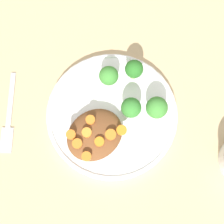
# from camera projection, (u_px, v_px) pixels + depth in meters

# --- Properties ---
(ground_plane) EXTENTS (4.00, 4.00, 0.00)m
(ground_plane) POSITION_uv_depth(u_px,v_px,m) (112.00, 116.00, 0.77)
(ground_plane) COLOR tan
(plate) EXTENTS (0.27, 0.27, 0.02)m
(plate) POSITION_uv_depth(u_px,v_px,m) (112.00, 115.00, 0.76)
(plate) COLOR white
(plate) RESTS_ON ground_plane
(stew_mound) EXTENTS (0.12, 0.10, 0.03)m
(stew_mound) POSITION_uv_depth(u_px,v_px,m) (95.00, 135.00, 0.73)
(stew_mound) COLOR brown
(stew_mound) RESTS_ON plate
(broccoli_floret_0) EXTENTS (0.04, 0.04, 0.06)m
(broccoli_floret_0) POSITION_uv_depth(u_px,v_px,m) (157.00, 108.00, 0.73)
(broccoli_floret_0) COLOR #7FA85B
(broccoli_floret_0) RESTS_ON plate
(broccoli_floret_1) EXTENTS (0.04, 0.04, 0.05)m
(broccoli_floret_1) POSITION_uv_depth(u_px,v_px,m) (134.00, 69.00, 0.75)
(broccoli_floret_1) COLOR #7FA85B
(broccoli_floret_1) RESTS_ON plate
(broccoli_floret_2) EXTENTS (0.04, 0.04, 0.05)m
(broccoli_floret_2) POSITION_uv_depth(u_px,v_px,m) (109.00, 76.00, 0.75)
(broccoli_floret_2) COLOR #759E51
(broccoli_floret_2) RESTS_ON plate
(broccoli_floret_3) EXTENTS (0.04, 0.04, 0.05)m
(broccoli_floret_3) POSITION_uv_depth(u_px,v_px,m) (131.00, 108.00, 0.73)
(broccoli_floret_3) COLOR #7FA85B
(broccoli_floret_3) RESTS_ON plate
(carrot_slice_0) EXTENTS (0.02, 0.02, 0.01)m
(carrot_slice_0) POSITION_uv_depth(u_px,v_px,m) (90.00, 120.00, 0.71)
(carrot_slice_0) COLOR orange
(carrot_slice_0) RESTS_ON stew_mound
(carrot_slice_1) EXTENTS (0.02, 0.02, 0.01)m
(carrot_slice_1) POSITION_uv_depth(u_px,v_px,m) (99.00, 142.00, 0.70)
(carrot_slice_1) COLOR orange
(carrot_slice_1) RESTS_ON stew_mound
(carrot_slice_2) EXTENTS (0.02, 0.02, 0.00)m
(carrot_slice_2) POSITION_uv_depth(u_px,v_px,m) (122.00, 130.00, 0.71)
(carrot_slice_2) COLOR orange
(carrot_slice_2) RESTS_ON stew_mound
(carrot_slice_3) EXTENTS (0.02, 0.02, 0.01)m
(carrot_slice_3) POSITION_uv_depth(u_px,v_px,m) (71.00, 135.00, 0.71)
(carrot_slice_3) COLOR orange
(carrot_slice_3) RESTS_ON stew_mound
(carrot_slice_4) EXTENTS (0.02, 0.02, 0.01)m
(carrot_slice_4) POSITION_uv_depth(u_px,v_px,m) (86.00, 156.00, 0.70)
(carrot_slice_4) COLOR orange
(carrot_slice_4) RESTS_ON stew_mound
(carrot_slice_5) EXTENTS (0.02, 0.02, 0.01)m
(carrot_slice_5) POSITION_uv_depth(u_px,v_px,m) (77.00, 144.00, 0.70)
(carrot_slice_5) COLOR orange
(carrot_slice_5) RESTS_ON stew_mound
(carrot_slice_6) EXTENTS (0.02, 0.02, 0.01)m
(carrot_slice_6) POSITION_uv_depth(u_px,v_px,m) (111.00, 135.00, 0.71)
(carrot_slice_6) COLOR orange
(carrot_slice_6) RESTS_ON stew_mound
(carrot_slice_7) EXTENTS (0.02, 0.02, 0.01)m
(carrot_slice_7) POSITION_uv_depth(u_px,v_px,m) (87.00, 132.00, 0.71)
(carrot_slice_7) COLOR orange
(carrot_slice_7) RESTS_ON stew_mound
(fork) EXTENTS (0.13, 0.14, 0.01)m
(fork) POSITION_uv_depth(u_px,v_px,m) (9.00, 120.00, 0.77)
(fork) COLOR #BDBDBD
(fork) RESTS_ON ground_plane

